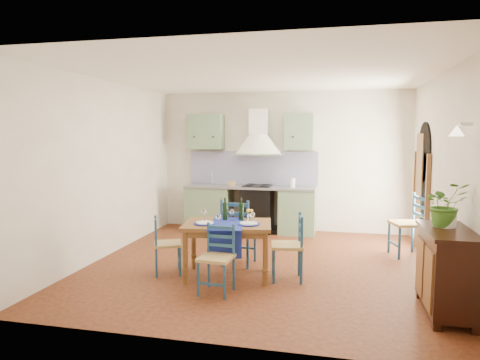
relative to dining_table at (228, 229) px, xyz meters
name	(u,v)px	position (x,y,z in m)	size (l,w,h in m)	color
floor	(260,265)	(0.34, 0.63, -0.66)	(5.00, 5.00, 0.00)	#3F160D
back_wall	(257,179)	(-0.13, 2.92, 0.39)	(5.00, 0.96, 2.80)	silver
right_wall	(440,178)	(2.84, 0.91, 0.67)	(0.26, 5.00, 2.80)	silver
left_wall	(106,169)	(-2.16, 0.63, 0.74)	(0.04, 5.00, 2.80)	silver
ceiling	(261,74)	(0.34, 0.63, 2.14)	(5.00, 5.00, 0.01)	white
dining_table	(228,229)	(0.00, 0.00, 0.00)	(1.28, 1.00, 1.06)	brown
chair_near	(217,258)	(0.02, -0.60, -0.23)	(0.43, 0.43, 0.84)	navy
chair_far	(238,231)	(0.01, 0.57, -0.14)	(0.50, 0.50, 1.00)	navy
chair_left	(166,245)	(-0.88, -0.06, -0.25)	(0.49, 0.49, 0.80)	navy
chair_right	(289,246)	(0.83, 0.07, -0.20)	(0.48, 0.48, 0.89)	navy
chair_spare	(409,224)	(2.58, 1.64, -0.15)	(0.58, 0.58, 1.00)	navy
sideboard	(447,268)	(2.60, -0.67, -0.15)	(0.50, 1.05, 0.94)	black
potted_plant	(445,204)	(2.59, -0.53, 0.52)	(0.44, 0.38, 0.49)	#3D7523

